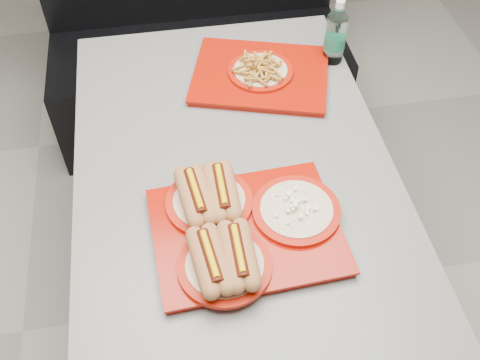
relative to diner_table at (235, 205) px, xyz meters
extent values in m
plane|color=#9F998E|center=(0.00, 0.00, -0.58)|extent=(6.00, 6.00, 0.00)
cylinder|color=black|center=(0.00, 0.00, -0.56)|extent=(0.52, 0.52, 0.05)
cylinder|color=black|center=(0.00, 0.00, -0.20)|extent=(0.11, 0.11, 0.66)
cube|color=black|center=(0.00, 0.00, 0.12)|extent=(0.92, 1.42, 0.01)
cube|color=slate|center=(0.00, 0.00, 0.15)|extent=(0.90, 1.40, 0.04)
cube|color=black|center=(0.00, 1.02, -0.36)|extent=(1.30, 0.55, 0.45)
cube|color=#9C1004|center=(-0.01, -0.23, 0.17)|extent=(0.48, 0.38, 0.02)
cube|color=#9C1004|center=(-0.01, -0.23, 0.19)|extent=(0.49, 0.39, 0.01)
cylinder|color=#A51505|center=(-0.08, -0.33, 0.20)|extent=(0.23, 0.23, 0.01)
cylinder|color=silver|center=(-0.08, -0.33, 0.20)|extent=(0.19, 0.19, 0.01)
cylinder|color=#A51505|center=(-0.09, -0.13, 0.20)|extent=(0.23, 0.23, 0.01)
cylinder|color=silver|center=(-0.09, -0.13, 0.20)|extent=(0.19, 0.19, 0.01)
cylinder|color=#A51505|center=(0.13, -0.20, 0.20)|extent=(0.23, 0.23, 0.01)
cylinder|color=silver|center=(0.13, -0.20, 0.20)|extent=(0.19, 0.19, 0.01)
cube|color=#9C1004|center=(0.15, 0.38, 0.17)|extent=(0.50, 0.44, 0.02)
cube|color=#9C1004|center=(0.15, 0.38, 0.19)|extent=(0.51, 0.45, 0.01)
cylinder|color=#A51505|center=(0.15, 0.38, 0.20)|extent=(0.21, 0.21, 0.01)
cylinder|color=silver|center=(0.15, 0.38, 0.20)|extent=(0.17, 0.17, 0.00)
cylinder|color=silver|center=(0.41, 0.44, 0.25)|extent=(0.07, 0.07, 0.16)
cylinder|color=#1A6A4A|center=(0.41, 0.44, 0.24)|extent=(0.07, 0.07, 0.05)
cone|color=silver|center=(0.41, 0.44, 0.35)|extent=(0.07, 0.07, 0.04)
cylinder|color=silver|center=(0.41, 0.44, 0.38)|extent=(0.03, 0.03, 0.02)
camera|label=1|loc=(-0.16, -1.05, 1.35)|focal=42.00mm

